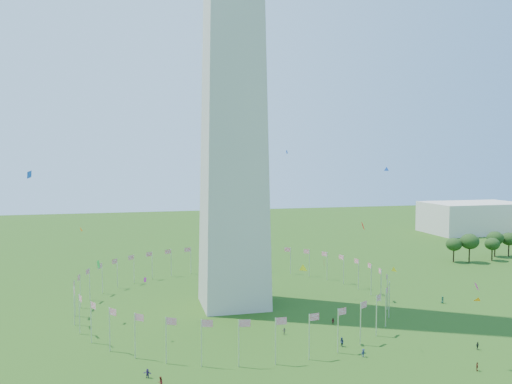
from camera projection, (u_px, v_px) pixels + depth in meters
flag_ring at (234, 288)px, 132.60m from camera, size 80.24×80.24×9.00m
gov_building_east_a at (473, 217)px, 265.20m from camera, size 50.00×30.00×16.00m
crowd at (352, 373)px, 88.26m from camera, size 87.11×75.36×1.96m
kites_aloft at (287, 239)px, 108.71m from camera, size 80.72×67.40×31.74m
tree_line_east at (501, 247)px, 193.65m from camera, size 52.77×15.78×10.68m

